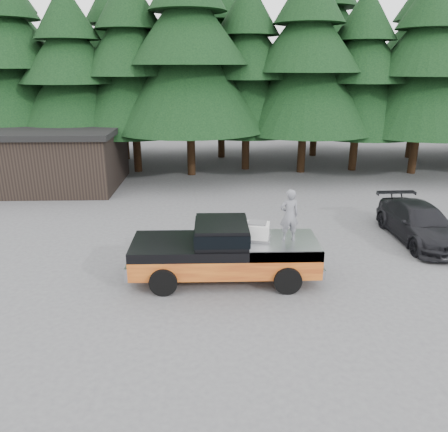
{
  "coord_description": "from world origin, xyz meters",
  "views": [
    {
      "loc": [
        0.29,
        -12.42,
        6.47
      ],
      "look_at": [
        0.63,
        0.0,
        2.19
      ],
      "focal_mm": 35.0,
      "sensor_mm": 36.0,
      "label": 1
    }
  ],
  "objects_px": {
    "pickup_truck": "(225,260)",
    "air_compressor": "(257,232)",
    "man_on_bed": "(289,215)",
    "parked_car": "(420,223)",
    "utility_building": "(46,157)"
  },
  "relations": [
    {
      "from": "pickup_truck",
      "to": "man_on_bed",
      "type": "distance_m",
      "value": 2.47
    },
    {
      "from": "pickup_truck",
      "to": "man_on_bed",
      "type": "bearing_deg",
      "value": -1.72
    },
    {
      "from": "pickup_truck",
      "to": "parked_car",
      "type": "relative_size",
      "value": 1.24
    },
    {
      "from": "pickup_truck",
      "to": "air_compressor",
      "type": "xyz_separation_m",
      "value": [
        1.02,
        0.06,
        0.91
      ]
    },
    {
      "from": "air_compressor",
      "to": "utility_building",
      "type": "relative_size",
      "value": 0.09
    },
    {
      "from": "pickup_truck",
      "to": "parked_car",
      "type": "distance_m",
      "value": 8.26
    },
    {
      "from": "parked_car",
      "to": "utility_building",
      "type": "relative_size",
      "value": 0.58
    },
    {
      "from": "parked_car",
      "to": "utility_building",
      "type": "bearing_deg",
      "value": 151.28
    },
    {
      "from": "man_on_bed",
      "to": "parked_car",
      "type": "distance_m",
      "value": 6.66
    },
    {
      "from": "air_compressor",
      "to": "utility_building",
      "type": "xyz_separation_m",
      "value": [
        -10.68,
        11.74,
        0.09
      ]
    },
    {
      "from": "man_on_bed",
      "to": "air_compressor",
      "type": "bearing_deg",
      "value": -14.95
    },
    {
      "from": "air_compressor",
      "to": "man_on_bed",
      "type": "height_order",
      "value": "man_on_bed"
    },
    {
      "from": "air_compressor",
      "to": "man_on_bed",
      "type": "bearing_deg",
      "value": 4.34
    },
    {
      "from": "pickup_truck",
      "to": "air_compressor",
      "type": "bearing_deg",
      "value": 3.62
    },
    {
      "from": "pickup_truck",
      "to": "air_compressor",
      "type": "height_order",
      "value": "air_compressor"
    }
  ]
}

